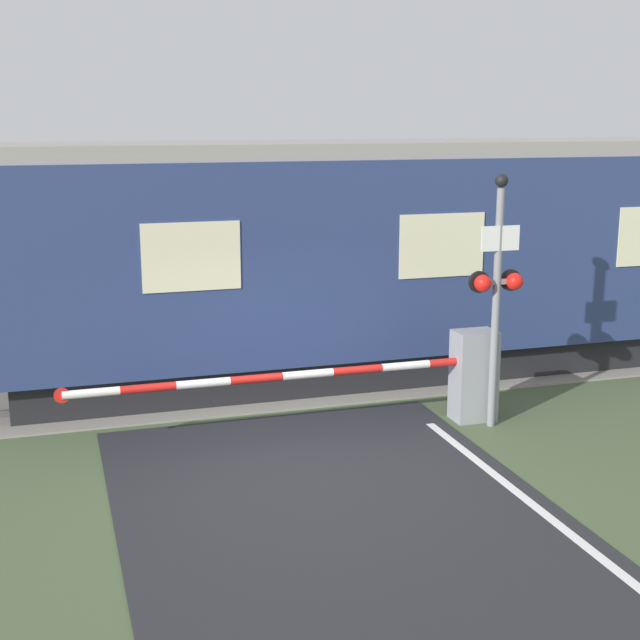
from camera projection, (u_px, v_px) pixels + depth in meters
The scene contains 5 objects.
ground_plane at pixel (304, 468), 11.17m from camera, with size 80.00×80.00×0.00m, color #475638.
track_bed at pixel (240, 382), 14.71m from camera, with size 36.00×3.20×0.13m.
train at pixel (406, 256), 15.10m from camera, with size 14.09×2.81×3.92m.
crossing_barrier at pixel (444, 375), 12.69m from camera, with size 6.11×0.44×1.32m.
signal_post at pixel (497, 286), 12.25m from camera, with size 0.79×0.26×3.56m.
Camera 1 is at (-2.89, -10.07, 4.30)m, focal length 50.00 mm.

